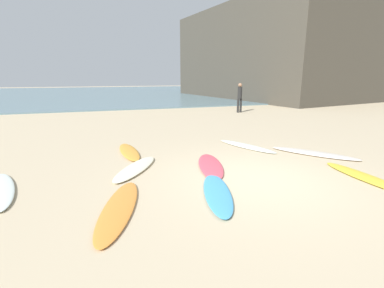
{
  "coord_description": "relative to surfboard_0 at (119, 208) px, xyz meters",
  "views": [
    {
      "loc": [
        -3.31,
        -5.25,
        2.33
      ],
      "look_at": [
        -0.74,
        2.54,
        0.3
      ],
      "focal_mm": 26.02,
      "sensor_mm": 36.0,
      "label": 1
    }
  ],
  "objects": [
    {
      "name": "surfboard_5",
      "position": [
        4.37,
        3.27,
        -0.0
      ],
      "size": [
        1.3,
        2.35,
        0.07
      ],
      "primitive_type": "ellipsoid",
      "rotation": [
        0.0,
        0.0,
        0.37
      ],
      "color": "white",
      "rests_on": "ground_plane"
    },
    {
      "name": "surfboard_3",
      "position": [
        2.45,
        1.72,
        0.0
      ],
      "size": [
        1.13,
        2.21,
        0.08
      ],
      "primitive_type": "ellipsoid",
      "rotation": [
        0.0,
        0.0,
        -0.26
      ],
      "color": "#DB4C5D",
      "rests_on": "ground_plane"
    },
    {
      "name": "ocean_water",
      "position": [
        3.13,
        34.89,
        0.01
      ],
      "size": [
        120.0,
        40.0,
        0.08
      ],
      "primitive_type": "cube",
      "color": "slate",
      "rests_on": "ground_plane"
    },
    {
      "name": "beachgoer_near",
      "position": [
        8.37,
        11.41,
        1.02
      ],
      "size": [
        0.34,
        0.28,
        1.86
      ],
      "rotation": [
        0.0,
        0.0,
        0.01
      ],
      "color": "black",
      "rests_on": "ground_plane"
    },
    {
      "name": "surfboard_1",
      "position": [
        5.55,
        -0.23,
        0.0
      ],
      "size": [
        0.53,
        2.38,
        0.07
      ],
      "primitive_type": "ellipsoid",
      "rotation": [
        0.0,
        0.0,
        -0.02
      ],
      "color": "yellow",
      "rests_on": "ground_plane"
    },
    {
      "name": "surfboard_0",
      "position": [
        0.0,
        0.0,
        0.0
      ],
      "size": [
        1.2,
        2.5,
        0.07
      ],
      "primitive_type": "ellipsoid",
      "rotation": [
        0.0,
        0.0,
        -0.28
      ],
      "color": "orange",
      "rests_on": "ground_plane"
    },
    {
      "name": "surfboard_2",
      "position": [
        0.56,
        2.09,
        0.01
      ],
      "size": [
        1.58,
        2.08,
        0.09
      ],
      "primitive_type": "ellipsoid",
      "rotation": [
        0.0,
        0.0,
        -0.56
      ],
      "color": "beige",
      "rests_on": "ground_plane"
    },
    {
      "name": "surfboard_6",
      "position": [
        5.86,
        1.82,
        0.01
      ],
      "size": [
        1.95,
        2.37,
        0.08
      ],
      "primitive_type": "ellipsoid",
      "rotation": [
        0.0,
        0.0,
        0.63
      ],
      "color": "silver",
      "rests_on": "ground_plane"
    },
    {
      "name": "surfboard_7",
      "position": [
        -2.27,
        1.58,
        0.01
      ],
      "size": [
        1.11,
        2.36,
        0.08
      ],
      "primitive_type": "ellipsoid",
      "rotation": [
        0.0,
        0.0,
        0.26
      ],
      "color": "white",
      "rests_on": "ground_plane"
    },
    {
      "name": "surfboard_4",
      "position": [
        1.92,
        0.04,
        0.01
      ],
      "size": [
        1.1,
        2.19,
        0.09
      ],
      "primitive_type": "ellipsoid",
      "rotation": [
        0.0,
        0.0,
        -0.28
      ],
      "color": "#45A0D9",
      "rests_on": "ground_plane"
    },
    {
      "name": "coastal_headland",
      "position": [
        27.4,
        24.11,
        4.47
      ],
      "size": [
        34.76,
        24.64,
        9.02
      ],
      "primitive_type": "cube",
      "rotation": [
        0.0,
        0.0,
        0.17
      ],
      "color": "#474238",
      "rests_on": "ground_plane"
    },
    {
      "name": "ground_plane",
      "position": [
        3.13,
        0.55,
        -0.03
      ],
      "size": [
        120.0,
        120.0,
        0.0
      ],
      "primitive_type": "plane",
      "color": "#C6B28E"
    },
    {
      "name": "surfboard_8",
      "position": [
        0.57,
        3.77,
        0.01
      ],
      "size": [
        0.64,
        2.19,
        0.09
      ],
      "primitive_type": "ellipsoid",
      "rotation": [
        0.0,
        0.0,
        3.21
      ],
      "color": "gold",
      "rests_on": "ground_plane"
    }
  ]
}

